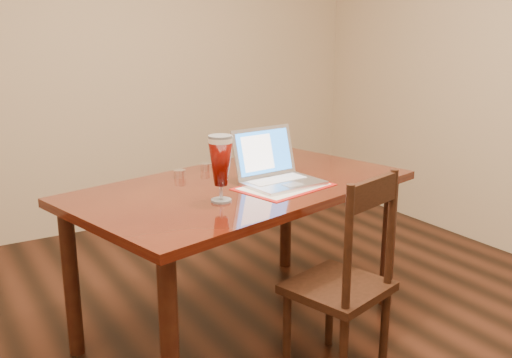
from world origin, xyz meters
TOP-DOWN VIEW (x-y plane):
  - dining_table at (0.16, 0.59)m, footprint 1.82×1.29m
  - dining_chair at (0.32, 0.01)m, footprint 0.49×0.47m

SIDE VIEW (x-z plane):
  - dining_chair at x=0.32m, z-range -0.03..0.91m
  - dining_table at x=0.16m, z-range 0.16..1.23m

